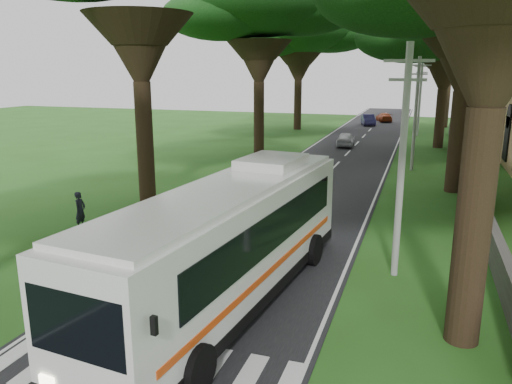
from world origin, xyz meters
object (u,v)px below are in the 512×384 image
object	(u,v)px
distant_car_b	(368,120)
pedestrian	(80,210)
pole_mid	(416,112)
coach_bus	(232,240)
distant_car_a	(346,139)
pole_far	(420,97)
pole_near	(402,159)
distant_car_c	(384,117)

from	to	relation	value
distant_car_b	pedestrian	world-z (taller)	pedestrian
distant_car_b	pole_mid	bearing A→B (deg)	-91.73
coach_bus	distant_car_b	xyz separation A→B (m)	(-1.61, 53.05, -1.33)
pole_mid	distant_car_a	bearing A→B (deg)	122.53
pedestrian	pole_mid	bearing A→B (deg)	-41.19
coach_bus	distant_car_a	size ratio (longest dim) A/B	3.37
pole_far	pedestrian	size ratio (longest dim) A/B	4.58
pole_far	distant_car_b	size ratio (longest dim) A/B	1.91
pole_far	pedestrian	bearing A→B (deg)	-109.62
pole_mid	distant_car_b	bearing A→B (deg)	102.18
pole_far	distant_car_a	distance (m)	12.42
pole_near	distant_car_b	distance (m)	49.72
pole_near	coach_bus	bearing A→B (deg)	-140.62
pole_far	coach_bus	size ratio (longest dim) A/B	0.61
pedestrian	pole_far	bearing A→B (deg)	-24.71
distant_car_c	pole_near	bearing A→B (deg)	79.16
coach_bus	distant_car_a	world-z (taller)	coach_bus
coach_bus	pole_near	bearing A→B (deg)	45.23
coach_bus	distant_car_b	bearing A→B (deg)	97.58
pole_near	distant_car_a	xyz separation A→B (m)	(-6.30, 29.88, -3.49)
pole_near	distant_car_a	world-z (taller)	pole_near
pole_near	distant_car_c	size ratio (longest dim) A/B	1.93
distant_car_a	distant_car_b	world-z (taller)	distant_car_b
pole_near	pole_far	distance (m)	40.00
coach_bus	pedestrian	xyz separation A→B (m)	(-9.26, 4.72, -1.18)
pole_near	distant_car_c	distance (m)	54.90
pole_near	pole_far	world-z (taller)	same
coach_bus	pedestrian	bearing A→B (deg)	158.83
pole_far	distant_car_a	xyz separation A→B (m)	(-6.30, -10.12, -3.49)
pole_near	distant_car_b	bearing A→B (deg)	97.30
pole_mid	pole_far	distance (m)	20.00
pole_near	distant_car_c	bearing A→B (deg)	94.92
pedestrian	pole_near	bearing A→B (deg)	-98.65
coach_bus	distant_car_c	size ratio (longest dim) A/B	3.17
coach_bus	pole_mid	bearing A→B (deg)	84.71
pole_mid	pedestrian	distance (m)	23.91
distant_car_c	pedestrian	xyz separation A→B (m)	(-9.25, -53.72, 0.24)
distant_car_a	distant_car_b	xyz separation A→B (m)	(0.00, 19.32, 0.03)
pole_near	pedestrian	size ratio (longest dim) A/B	4.58
coach_bus	distant_car_b	distance (m)	53.09
pole_mid	distant_car_c	xyz separation A→B (m)	(-4.70, 34.58, -3.55)
coach_bus	distant_car_c	distance (m)	58.45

